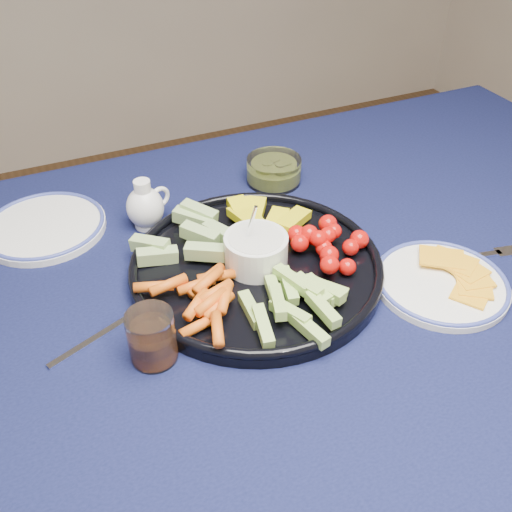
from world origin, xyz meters
name	(u,v)px	position (x,y,z in m)	size (l,w,h in m)	color
dining_table	(291,328)	(0.00, 0.00, 0.66)	(1.67, 1.07, 0.75)	#4A2F18
crudite_platter	(254,262)	(-0.04, 0.06, 0.77)	(0.40, 0.40, 0.13)	black
creamer_pitcher	(146,207)	(-0.16, 0.26, 0.79)	(0.08, 0.07, 0.09)	white
pickle_bowl	(274,171)	(0.11, 0.31, 0.77)	(0.11, 0.11, 0.05)	white
cheese_plate	(442,281)	(0.21, -0.09, 0.76)	(0.21, 0.21, 0.02)	white
juice_tumbler	(152,339)	(-0.24, -0.05, 0.78)	(0.06, 0.06, 0.08)	white
fork_left	(109,330)	(-0.28, 0.03, 0.75)	(0.16, 0.08, 0.00)	white
fork_right	(476,256)	(0.31, -0.05, 0.75)	(0.18, 0.05, 0.00)	white
side_plate_extra	(45,226)	(-0.33, 0.32, 0.76)	(0.21, 0.21, 0.02)	white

